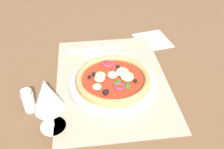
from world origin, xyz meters
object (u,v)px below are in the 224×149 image
pizza (112,79)px  knife (94,50)px  wine_glass (47,97)px  plate (112,84)px  fork (106,54)px  pepper_shaker (28,101)px  napkin (152,40)px

pizza → knife: size_ratio=1.09×
wine_glass → plate: bearing=-51.4°
fork → plate: bearing=91.7°
pizza → plate: bearing=120.2°
wine_glass → pepper_shaker: (6.66, 6.31, -6.89)cm
fork → pepper_shaker: bearing=46.4°
plate → pizza: size_ratio=1.17×
fork → wine_glass: 34.89cm
knife → fork: bearing=134.9°
pizza → knife: (19.60, 3.92, -2.29)cm
pizza → pepper_shaker: pepper_shaker is taller
plate → fork: size_ratio=1.41×
fork → napkin: size_ratio=1.37×
napkin → pepper_shaker: bearing=126.6°
napkin → pizza: bearing=142.7°
pizza → pepper_shaker: bearing=105.9°
pizza → pepper_shaker: 23.72cm
pepper_shaker → napkin: bearing=-53.4°
plate → pizza: pizza is taller
plate → wine_glass: bearing=128.6°
wine_glass → napkin: 51.98cm
pizza → fork: pizza is taller
knife → wine_glass: 36.36cm
pepper_shaker → knife: bearing=-35.9°
napkin → knife: bearing=101.4°
knife → pepper_shaker: pepper_shaker is taller
pizza → pepper_shaker: size_ratio=3.25×
wine_glass → napkin: (37.27, -34.84, -9.96)cm
plate → pepper_shaker: (-6.48, 22.75, 2.14)cm
pizza → knife: bearing=11.3°
knife → pepper_shaker: 32.33cm
fork → knife: size_ratio=0.90×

